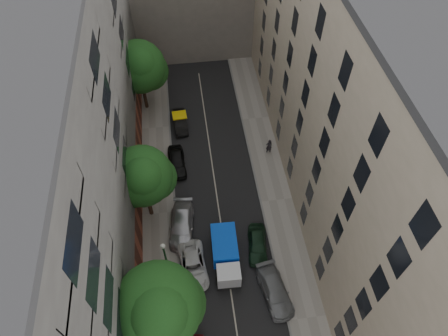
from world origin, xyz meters
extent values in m
plane|color=#4C4C49|center=(0.00, 0.00, 0.00)|extent=(120.00, 120.00, 0.00)
cube|color=black|center=(0.00, 0.00, 0.01)|extent=(8.00, 44.00, 0.02)
cube|color=gray|center=(-5.50, 0.00, 0.07)|extent=(3.00, 44.00, 0.15)
cube|color=gray|center=(5.50, 0.00, 0.07)|extent=(3.00, 44.00, 0.15)
cube|color=#474442|center=(-11.00, 0.00, 10.00)|extent=(8.00, 44.00, 20.00)
cube|color=#BBA992|center=(11.00, 0.00, 10.00)|extent=(8.00, 44.00, 20.00)
cube|color=black|center=(-0.07, -5.56, 0.51)|extent=(2.12, 5.08, 0.28)
cube|color=silver|center=(-0.07, -7.32, 1.35)|extent=(1.91, 1.55, 1.58)
cube|color=#0D54FF|center=(-0.07, -4.72, 1.49)|extent=(2.16, 3.41, 1.67)
cylinder|color=black|center=(-0.96, -7.32, 0.39)|extent=(0.26, 0.78, 0.78)
cylinder|color=black|center=(0.81, -7.32, 0.39)|extent=(0.26, 0.78, 0.78)
cylinder|color=black|center=(-0.96, -4.07, 0.39)|extent=(0.26, 0.78, 0.78)
cylinder|color=black|center=(0.81, -4.07, 0.39)|extent=(0.26, 0.78, 0.78)
imported|color=silver|center=(-2.80, -5.80, 0.64)|extent=(2.45, 4.76, 1.29)
imported|color=#B7B6BB|center=(-3.47, -1.89, 0.73)|extent=(2.66, 5.24, 1.46)
imported|color=black|center=(-3.50, 5.40, 0.71)|extent=(1.85, 4.23, 1.42)
imported|color=black|center=(-2.80, 11.00, 0.64)|extent=(1.58, 3.95, 1.28)
imported|color=slate|center=(3.41, -8.80, 0.68)|extent=(2.68, 4.95, 1.36)
imported|color=black|center=(2.80, -4.60, 0.67)|extent=(2.10, 4.13, 1.35)
cylinder|color=#382619|center=(-5.06, -11.00, 1.75)|extent=(0.36, 0.36, 3.19)
cylinder|color=#382619|center=(-5.06, -11.00, 4.48)|extent=(0.24, 0.24, 2.28)
sphere|color=#1B4B19|center=(-5.06, -11.00, 6.72)|extent=(5.65, 5.65, 5.65)
sphere|color=#1B4B19|center=(-4.16, -10.60, 5.62)|extent=(4.24, 4.24, 4.24)
sphere|color=#1B4B19|center=(-5.76, -11.50, 6.08)|extent=(3.96, 3.96, 3.96)
sphere|color=#1B4B19|center=(-4.86, -11.80, 7.90)|extent=(3.67, 3.67, 3.67)
cylinder|color=#382619|center=(-6.17, 0.10, 1.51)|extent=(0.36, 0.36, 2.72)
cylinder|color=#382619|center=(-6.17, 0.10, 3.84)|extent=(0.24, 0.24, 1.94)
sphere|color=#1B4B19|center=(-6.17, 0.10, 5.74)|extent=(5.11, 5.11, 5.11)
sphere|color=#1B4B19|center=(-5.27, 0.50, 4.81)|extent=(3.83, 3.83, 3.83)
sphere|color=#1B4B19|center=(-6.87, -0.40, 5.19)|extent=(3.58, 3.58, 3.58)
sphere|color=#1B4B19|center=(-5.97, -0.70, 6.75)|extent=(3.32, 3.32, 3.32)
cylinder|color=#382619|center=(-6.40, 14.42, 1.50)|extent=(0.36, 0.36, 2.70)
cylinder|color=#382619|center=(-6.40, 14.42, 3.81)|extent=(0.24, 0.24, 1.93)
sphere|color=#1B4B19|center=(-6.40, 14.42, 5.70)|extent=(5.53, 5.53, 5.53)
sphere|color=#1B4B19|center=(-5.50, 14.82, 4.77)|extent=(4.15, 4.15, 4.15)
sphere|color=#1B4B19|center=(-7.10, 13.92, 5.16)|extent=(3.87, 3.87, 3.87)
sphere|color=#1B4B19|center=(-6.20, 13.62, 6.70)|extent=(3.59, 3.59, 3.59)
cylinder|color=#19592A|center=(-4.58, -7.14, 3.57)|extent=(0.14, 0.14, 6.84)
sphere|color=silver|center=(-4.58, -7.14, 7.10)|extent=(0.36, 0.36, 0.36)
imported|color=black|center=(5.92, 5.96, 1.04)|extent=(0.70, 0.51, 1.78)
camera|label=1|loc=(-2.15, -20.10, 31.33)|focal=32.00mm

